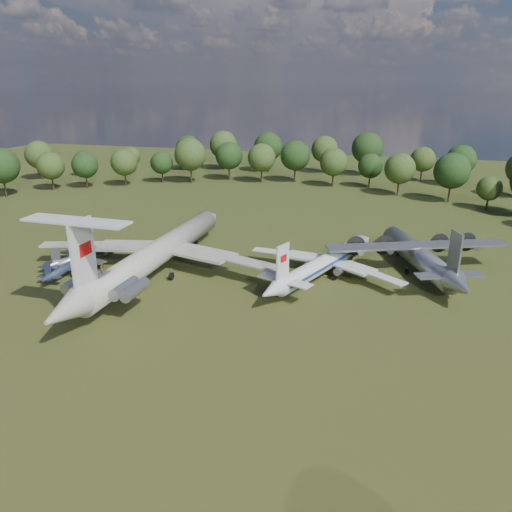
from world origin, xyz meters
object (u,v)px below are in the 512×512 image
(an12_transport, at_px, (418,259))
(small_prop_west, at_px, (66,270))
(tu104_jet, at_px, (326,265))
(small_prop_northwest, at_px, (81,259))
(person_on_il62, at_px, (102,269))
(il62_airliner, at_px, (158,257))

(an12_transport, distance_m, small_prop_west, 59.46)
(tu104_jet, bearing_deg, small_prop_northwest, -150.46)
(an12_transport, relative_size, small_prop_northwest, 2.34)
(small_prop_west, distance_m, person_on_il62, 18.44)
(small_prop_northwest, distance_m, person_on_il62, 22.51)
(il62_airliner, distance_m, an12_transport, 44.06)
(tu104_jet, height_order, small_prop_northwest, tu104_jet)
(person_on_il62, bearing_deg, tu104_jet, -129.83)
(il62_airliner, height_order, an12_transport, il62_airliner)
(il62_airliner, xyz_separation_m, an12_transport, (42.16, 12.78, -0.57))
(an12_transport, height_order, small_prop_northwest, an12_transport)
(an12_transport, xyz_separation_m, small_prop_west, (-56.55, -18.34, -1.28))
(tu104_jet, height_order, an12_transport, an12_transport)
(tu104_jet, height_order, person_on_il62, person_on_il62)
(small_prop_west, bearing_deg, an12_transport, 16.14)
(small_prop_west, xyz_separation_m, small_prop_northwest, (-0.85, 5.43, 0.08))
(small_prop_west, xyz_separation_m, person_on_il62, (14.12, -10.47, 5.55))
(small_prop_northwest, relative_size, person_on_il62, 8.86)
(small_prop_west, bearing_deg, small_prop_northwest, 97.05)
(il62_airliner, distance_m, small_prop_west, 15.54)
(an12_transport, xyz_separation_m, small_prop_northwest, (-57.40, -12.91, -1.20))
(person_on_il62, bearing_deg, small_prop_northwest, -35.90)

